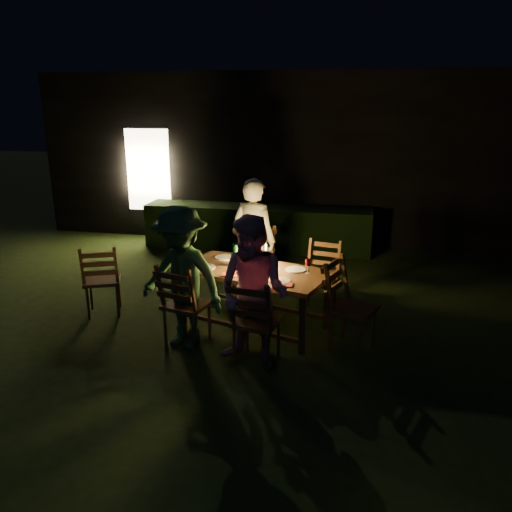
% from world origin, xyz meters
% --- Properties ---
extents(garden_envelope, '(40.00, 40.00, 3.20)m').
position_xyz_m(garden_envelope, '(-0.01, 6.15, 1.58)').
color(garden_envelope, black).
rests_on(garden_envelope, ground).
extents(dining_table, '(1.94, 1.36, 0.73)m').
position_xyz_m(dining_table, '(0.15, 0.38, 0.66)').
color(dining_table, '#54311C').
rests_on(dining_table, ground).
extents(chair_near_left, '(0.55, 0.58, 1.02)m').
position_xyz_m(chair_near_left, '(-0.51, -0.22, 0.31)').
color(chair_near_left, '#54311C').
rests_on(chair_near_left, ground).
extents(chair_near_right, '(0.53, 0.56, 1.01)m').
position_xyz_m(chair_near_right, '(0.36, -0.49, 0.30)').
color(chair_near_right, '#54311C').
rests_on(chair_near_right, ground).
extents(chair_far_left, '(0.60, 0.63, 1.06)m').
position_xyz_m(chair_far_left, '(-0.05, 1.25, 0.32)').
color(chair_far_left, '#54311C').
rests_on(chair_far_left, ground).
extents(chair_far_right, '(0.51, 0.54, 0.97)m').
position_xyz_m(chair_far_right, '(0.90, 0.96, 0.29)').
color(chair_far_right, '#54311C').
rests_on(chair_far_right, ground).
extents(chair_end, '(0.64, 0.62, 1.06)m').
position_xyz_m(chair_end, '(1.32, 0.02, 0.32)').
color(chair_end, '#54311C').
rests_on(chair_end, ground).
extents(chair_spare, '(0.60, 0.61, 1.00)m').
position_xyz_m(chair_spare, '(-1.83, 0.35, 0.30)').
color(chair_spare, '#54311C').
rests_on(chair_spare, ground).
extents(person_house_side, '(0.71, 0.57, 1.69)m').
position_xyz_m(person_house_side, '(-0.04, 1.30, 0.85)').
color(person_house_side, '#ECEBC9').
rests_on(person_house_side, ground).
extents(person_opp_right, '(0.92, 0.81, 1.60)m').
position_xyz_m(person_opp_right, '(0.34, -0.53, 0.80)').
color(person_opp_right, '#C889AB').
rests_on(person_opp_right, ground).
extents(person_opp_left, '(1.17, 0.88, 1.61)m').
position_xyz_m(person_opp_left, '(-0.52, -0.27, 0.80)').
color(person_opp_left, '#2E5C35').
rests_on(person_opp_left, ground).
extents(lantern, '(0.16, 0.16, 0.35)m').
position_xyz_m(lantern, '(0.21, 0.41, 0.89)').
color(lantern, white).
rests_on(lantern, dining_table).
extents(plate_far_left, '(0.25, 0.25, 0.01)m').
position_xyz_m(plate_far_left, '(-0.31, 0.75, 0.74)').
color(plate_far_left, white).
rests_on(plate_far_left, dining_table).
extents(plate_near_left, '(0.25, 0.25, 0.01)m').
position_xyz_m(plate_near_left, '(-0.44, 0.33, 0.74)').
color(plate_near_left, white).
rests_on(plate_near_left, dining_table).
extents(plate_far_right, '(0.25, 0.25, 0.01)m').
position_xyz_m(plate_far_right, '(0.64, 0.46, 0.74)').
color(plate_far_right, white).
rests_on(plate_far_right, dining_table).
extents(plate_near_right, '(0.25, 0.25, 0.01)m').
position_xyz_m(plate_near_right, '(0.51, 0.04, 0.74)').
color(plate_near_right, white).
rests_on(plate_near_right, dining_table).
extents(wineglass_a, '(0.06, 0.06, 0.18)m').
position_xyz_m(wineglass_a, '(-0.06, 0.74, 0.82)').
color(wineglass_a, '#59070F').
rests_on(wineglass_a, dining_table).
extents(wineglass_b, '(0.06, 0.06, 0.18)m').
position_xyz_m(wineglass_b, '(-0.57, 0.48, 0.82)').
color(wineglass_b, '#59070F').
rests_on(wineglass_b, dining_table).
extents(wineglass_c, '(0.06, 0.06, 0.18)m').
position_xyz_m(wineglass_c, '(0.35, 0.03, 0.82)').
color(wineglass_c, '#59070F').
rests_on(wineglass_c, dining_table).
extents(wineglass_d, '(0.06, 0.06, 0.18)m').
position_xyz_m(wineglass_d, '(0.79, 0.37, 0.82)').
color(wineglass_d, '#59070F').
rests_on(wineglass_d, dining_table).
extents(wineglass_e, '(0.06, 0.06, 0.18)m').
position_xyz_m(wineglass_e, '(-0.03, 0.12, 0.82)').
color(wineglass_e, silver).
rests_on(wineglass_e, dining_table).
extents(bottle_table, '(0.07, 0.07, 0.28)m').
position_xyz_m(bottle_table, '(-0.09, 0.46, 0.87)').
color(bottle_table, '#0F471E').
rests_on(bottle_table, dining_table).
extents(napkin_left, '(0.18, 0.14, 0.01)m').
position_xyz_m(napkin_left, '(-0.09, 0.12, 0.74)').
color(napkin_left, red).
rests_on(napkin_left, dining_table).
extents(napkin_right, '(0.18, 0.14, 0.01)m').
position_xyz_m(napkin_right, '(0.59, -0.07, 0.74)').
color(napkin_right, red).
rests_on(napkin_right, dining_table).
extents(phone, '(0.14, 0.07, 0.01)m').
position_xyz_m(phone, '(-0.53, 0.28, 0.74)').
color(phone, black).
rests_on(phone, dining_table).
extents(side_table, '(0.56, 0.56, 0.76)m').
position_xyz_m(side_table, '(-0.29, 2.22, 0.67)').
color(side_table, olive).
rests_on(side_table, ground).
extents(ice_bucket, '(0.30, 0.30, 0.22)m').
position_xyz_m(ice_bucket, '(-0.29, 2.22, 0.87)').
color(ice_bucket, '#A5A8AD').
rests_on(ice_bucket, side_table).
extents(bottle_bucket_a, '(0.07, 0.07, 0.32)m').
position_xyz_m(bottle_bucket_a, '(-0.34, 2.18, 0.92)').
color(bottle_bucket_a, '#0F471E').
rests_on(bottle_bucket_a, side_table).
extents(bottle_bucket_b, '(0.07, 0.07, 0.32)m').
position_xyz_m(bottle_bucket_b, '(-0.24, 2.26, 0.92)').
color(bottle_bucket_b, '#0F471E').
rests_on(bottle_bucket_b, side_table).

